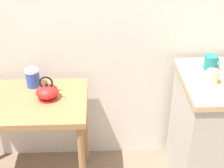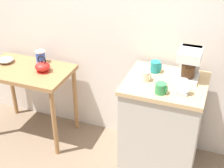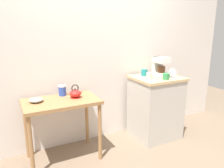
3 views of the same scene
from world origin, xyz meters
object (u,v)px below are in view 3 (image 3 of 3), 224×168
(teakettle, at_px, (75,93))
(canister_enamel, at_px, (62,90))
(mug_small_cream, at_px, (149,75))
(mug_dark_teal, at_px, (144,73))
(mug_tall_green, at_px, (166,76))
(table_clock, at_px, (173,74))
(bowl_stoneware, at_px, (36,100))
(coffee_maker, at_px, (160,65))

(teakettle, distance_m, canister_enamel, 0.20)
(mug_small_cream, xyz_separation_m, mug_dark_teal, (0.04, 0.17, 0.01))
(mug_tall_green, bearing_deg, canister_enamel, 163.09)
(mug_small_cream, height_order, table_clock, table_clock)
(bowl_stoneware, relative_size, teakettle, 0.91)
(canister_enamel, distance_m, mug_small_cream, 1.17)
(mug_tall_green, distance_m, table_clock, 0.16)
(bowl_stoneware, height_order, teakettle, teakettle)
(coffee_maker, distance_m, mug_small_cream, 0.37)
(mug_dark_teal, relative_size, table_clock, 0.71)
(coffee_maker, distance_m, mug_dark_teal, 0.29)
(bowl_stoneware, relative_size, mug_tall_green, 1.70)
(bowl_stoneware, distance_m, coffee_maker, 1.81)
(coffee_maker, distance_m, mug_tall_green, 0.37)
(bowl_stoneware, distance_m, teakettle, 0.45)
(teakettle, distance_m, mug_dark_teal, 1.08)
(mug_tall_green, bearing_deg, coffee_maker, 64.10)
(table_clock, bearing_deg, canister_enamel, 166.38)
(mug_small_cream, bearing_deg, table_clock, -20.17)
(mug_small_cream, bearing_deg, mug_dark_teal, 76.81)
(mug_dark_teal, xyz_separation_m, table_clock, (0.28, -0.28, 0.01))
(bowl_stoneware, bearing_deg, mug_dark_teal, 1.91)
(teakettle, height_order, coffee_maker, coffee_maker)
(bowl_stoneware, relative_size, coffee_maker, 0.61)
(canister_enamel, relative_size, mug_tall_green, 1.38)
(coffee_maker, xyz_separation_m, mug_small_cream, (-0.31, -0.16, -0.10))
(coffee_maker, bearing_deg, mug_tall_green, -115.90)
(bowl_stoneware, xyz_separation_m, coffee_maker, (1.79, 0.04, 0.26))
(mug_dark_teal, bearing_deg, mug_tall_green, -69.62)
(mug_small_cream, xyz_separation_m, mug_tall_green, (0.16, -0.16, 0.00))
(coffee_maker, bearing_deg, teakettle, -176.58)
(mug_small_cream, bearing_deg, canister_enamel, 168.27)
(teakettle, bearing_deg, table_clock, -8.22)
(mug_dark_teal, bearing_deg, mug_small_cream, -103.19)
(teakettle, xyz_separation_m, mug_small_cream, (1.02, -0.08, 0.14))
(teakettle, distance_m, coffee_maker, 1.36)
(mug_small_cream, relative_size, mug_tall_green, 0.89)
(bowl_stoneware, relative_size, table_clock, 1.17)
(teakettle, height_order, table_clock, table_clock)
(bowl_stoneware, distance_m, table_clock, 1.81)
(mug_small_cream, xyz_separation_m, table_clock, (0.31, -0.12, 0.02))
(table_clock, bearing_deg, bowl_stoneware, 172.61)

